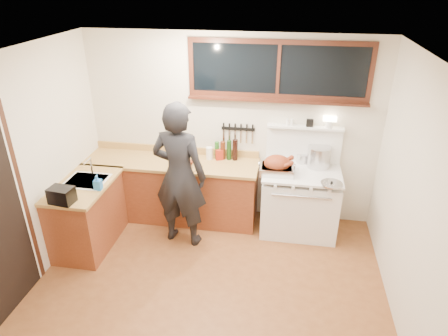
% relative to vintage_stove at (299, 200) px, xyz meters
% --- Properties ---
extents(ground_plane, '(4.00, 3.50, 0.02)m').
position_rel_vintage_stove_xyz_m(ground_plane, '(-1.00, -1.41, -0.48)').
color(ground_plane, brown).
extents(room_shell, '(4.10, 3.60, 2.65)m').
position_rel_vintage_stove_xyz_m(room_shell, '(-1.00, -1.41, 1.18)').
color(room_shell, beige).
rests_on(room_shell, ground).
extents(counter_back, '(2.44, 0.64, 1.00)m').
position_rel_vintage_stove_xyz_m(counter_back, '(-1.80, 0.04, -0.01)').
color(counter_back, brown).
rests_on(counter_back, ground).
extents(counter_left, '(0.64, 1.09, 0.90)m').
position_rel_vintage_stove_xyz_m(counter_left, '(-2.70, -0.79, -0.02)').
color(counter_left, brown).
rests_on(counter_left, ground).
extents(sink_unit, '(0.50, 0.45, 0.37)m').
position_rel_vintage_stove_xyz_m(sink_unit, '(-2.68, -0.71, 0.38)').
color(sink_unit, white).
rests_on(sink_unit, counter_left).
extents(vintage_stove, '(1.02, 0.74, 1.58)m').
position_rel_vintage_stove_xyz_m(vintage_stove, '(0.00, 0.00, 0.00)').
color(vintage_stove, white).
rests_on(vintage_stove, ground).
extents(back_window, '(2.32, 0.13, 0.77)m').
position_rel_vintage_stove_xyz_m(back_window, '(-0.40, 0.31, 1.60)').
color(back_window, black).
rests_on(back_window, room_shell).
extents(knife_strip, '(0.46, 0.03, 0.28)m').
position_rel_vintage_stove_xyz_m(knife_strip, '(-0.90, 0.32, 0.84)').
color(knife_strip, black).
rests_on(knife_strip, room_shell).
extents(man, '(0.77, 0.57, 1.93)m').
position_rel_vintage_stove_xyz_m(man, '(-1.53, -0.50, 0.50)').
color(man, black).
rests_on(man, ground).
extents(soap_bottle, '(0.09, 0.09, 0.19)m').
position_rel_vintage_stove_xyz_m(soap_bottle, '(-2.43, -0.89, 0.53)').
color(soap_bottle, '#2673C1').
rests_on(soap_bottle, counter_left).
extents(toaster, '(0.29, 0.22, 0.19)m').
position_rel_vintage_stove_xyz_m(toaster, '(-2.70, -1.23, 0.53)').
color(toaster, black).
rests_on(toaster, counter_left).
extents(cutting_board, '(0.46, 0.40, 0.14)m').
position_rel_vintage_stove_xyz_m(cutting_board, '(-1.54, -0.13, 0.49)').
color(cutting_board, '#B08745').
rests_on(cutting_board, counter_back).
extents(roast_turkey, '(0.48, 0.34, 0.25)m').
position_rel_vintage_stove_xyz_m(roast_turkey, '(-0.33, -0.09, 0.54)').
color(roast_turkey, silver).
rests_on(roast_turkey, vintage_stove).
extents(stockpot, '(0.41, 0.41, 0.29)m').
position_rel_vintage_stove_xyz_m(stockpot, '(0.21, 0.19, 0.58)').
color(stockpot, silver).
rests_on(stockpot, vintage_stove).
extents(saucepan, '(0.17, 0.29, 0.12)m').
position_rel_vintage_stove_xyz_m(saucepan, '(0.00, 0.29, 0.50)').
color(saucepan, silver).
rests_on(saucepan, vintage_stove).
extents(pot_lid, '(0.32, 0.32, 0.04)m').
position_rel_vintage_stove_xyz_m(pot_lid, '(0.35, -0.30, 0.45)').
color(pot_lid, silver).
rests_on(pot_lid, vintage_stove).
extents(coffee_tin, '(0.12, 0.11, 0.15)m').
position_rel_vintage_stove_xyz_m(coffee_tin, '(-1.15, 0.19, 0.51)').
color(coffee_tin, maroon).
rests_on(coffee_tin, counter_back).
extents(pitcher, '(0.09, 0.09, 0.17)m').
position_rel_vintage_stove_xyz_m(pitcher, '(-1.28, 0.19, 0.52)').
color(pitcher, white).
rests_on(pitcher, counter_back).
extents(bottle_cluster, '(0.32, 0.07, 0.30)m').
position_rel_vintage_stove_xyz_m(bottle_cluster, '(-1.04, 0.22, 0.57)').
color(bottle_cluster, black).
rests_on(bottle_cluster, counter_back).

